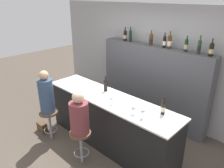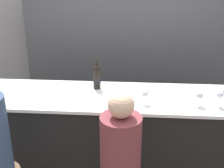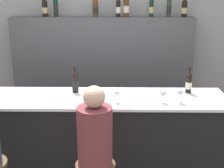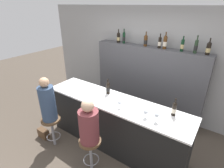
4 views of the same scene
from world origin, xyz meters
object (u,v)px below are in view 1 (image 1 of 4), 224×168
(wine_bottle_counter_0, at_px, (106,85))
(wine_bottle_backbar_0, at_px, (125,35))
(wine_bottle_backbar_3, at_px, (164,42))
(wine_glass_0, at_px, (112,99))
(wine_bottle_backbar_1, at_px, (130,36))
(wine_bottle_backbar_6, at_px, (199,47))
(wine_bottle_backbar_4, at_px, (170,42))
(bar_stool_left, at_px, (49,118))
(wine_glass_1, at_px, (134,108))
(wine_bottle_counter_1, at_px, (163,107))
(bar_stool_right, at_px, (81,139))
(wine_glass_2, at_px, (143,112))
(guest_seated_right, at_px, (79,116))
(guest_seated_left, at_px, (46,94))
(wine_bottle_backbar_2, at_px, (151,39))
(wine_bottle_backbar_7, at_px, (211,49))
(handbag, at_px, (42,127))
(wine_bottle_backbar_5, at_px, (186,45))

(wine_bottle_counter_0, xyz_separation_m, wine_bottle_backbar_0, (-0.57, 1.22, 0.73))
(wine_bottle_backbar_3, relative_size, wine_glass_0, 2.27)
(wine_bottle_backbar_1, bearing_deg, wine_bottle_backbar_6, -0.00)
(wine_bottle_backbar_0, height_order, wine_bottle_backbar_4, wine_bottle_backbar_4)
(wine_bottle_backbar_1, height_order, wine_bottle_backbar_6, wine_bottle_backbar_6)
(wine_bottle_backbar_0, bearing_deg, bar_stool_left, -94.23)
(wine_bottle_backbar_6, relative_size, wine_glass_1, 2.46)
(wine_glass_0, bearing_deg, wine_bottle_counter_0, 146.03)
(wine_bottle_counter_1, height_order, wine_bottle_backbar_4, wine_bottle_backbar_4)
(bar_stool_left, bearing_deg, wine_bottle_backbar_0, 85.77)
(bar_stool_right, bearing_deg, wine_bottle_counter_1, 41.23)
(wine_glass_1, xyz_separation_m, wine_glass_2, (0.17, 0.00, 0.01))
(wine_bottle_counter_0, height_order, wine_glass_0, wine_bottle_counter_0)
(wine_bottle_counter_0, relative_size, guest_seated_right, 0.40)
(guest_seated_left, bearing_deg, wine_bottle_backbar_2, 67.22)
(wine_bottle_counter_0, relative_size, bar_stool_left, 0.48)
(wine_bottle_backbar_7, distance_m, wine_glass_1, 1.78)
(wine_bottle_backbar_1, xyz_separation_m, wine_glass_1, (1.35, -1.54, -0.77))
(wine_bottle_backbar_3, relative_size, wine_bottle_backbar_7, 0.98)
(wine_glass_1, distance_m, wine_glass_2, 0.17)
(wine_bottle_backbar_4, relative_size, wine_bottle_backbar_6, 1.03)
(wine_bottle_backbar_2, height_order, wine_glass_2, wine_bottle_backbar_2)
(wine_bottle_counter_0, distance_m, wine_glass_1, 1.00)
(bar_stool_left, relative_size, guest_seated_right, 0.84)
(wine_bottle_backbar_2, distance_m, bar_stool_left, 2.66)
(handbag, bearing_deg, wine_glass_0, 19.92)
(wine_glass_1, bearing_deg, guest_seated_right, -139.87)
(wine_bottle_backbar_2, xyz_separation_m, wine_glass_2, (0.96, -1.54, -0.75))
(wine_glass_0, bearing_deg, wine_glass_2, -0.00)
(wine_bottle_backbar_4, distance_m, wine_bottle_backbar_7, 0.83)
(wine_glass_2, xyz_separation_m, guest_seated_right, (-0.84, -0.56, -0.17))
(wine_bottle_backbar_6, xyz_separation_m, bar_stool_left, (-1.93, -2.10, -1.39))
(wine_bottle_counter_0, height_order, bar_stool_right, wine_bottle_counter_0)
(wine_bottle_counter_1, distance_m, bar_stool_left, 2.28)
(wine_bottle_counter_0, height_order, wine_bottle_backbar_4, wine_bottle_backbar_4)
(wine_bottle_counter_0, bearing_deg, bar_stool_right, -72.46)
(wine_bottle_backbar_5, bearing_deg, wine_glass_2, -84.10)
(handbag, bearing_deg, wine_bottle_backbar_0, 76.14)
(wine_bottle_backbar_6, bearing_deg, wine_bottle_backbar_4, 180.00)
(wine_bottle_backbar_2, height_order, wine_glass_1, wine_bottle_backbar_2)
(wine_bottle_backbar_0, distance_m, wine_bottle_backbar_4, 1.17)
(wine_bottle_backbar_7, relative_size, bar_stool_right, 0.50)
(wine_bottle_backbar_7, bearing_deg, handbag, -140.16)
(wine_bottle_backbar_4, height_order, handbag, wine_bottle_backbar_4)
(wine_glass_1, height_order, handbag, wine_glass_1)
(wine_bottle_backbar_1, bearing_deg, wine_bottle_backbar_0, 180.00)
(wine_bottle_backbar_0, relative_size, wine_bottle_backbar_1, 0.94)
(wine_bottle_backbar_5, relative_size, wine_glass_0, 2.23)
(wine_bottle_backbar_7, bearing_deg, wine_glass_1, -107.58)
(wine_bottle_backbar_2, height_order, handbag, wine_bottle_backbar_2)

